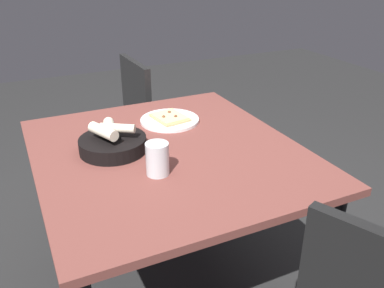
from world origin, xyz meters
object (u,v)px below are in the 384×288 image
at_px(dining_table, 168,163).
at_px(bread_basket, 113,142).
at_px(pizza_plate, 170,119).
at_px(chair_near, 120,125).
at_px(beer_glass, 157,161).

relative_size(dining_table, bread_basket, 4.26).
relative_size(pizza_plate, bread_basket, 1.03).
xyz_separation_m(dining_table, bread_basket, (0.08, 0.20, 0.10)).
relative_size(dining_table, pizza_plate, 4.15).
distance_m(bread_basket, chair_near, 0.91).
relative_size(beer_glass, chair_near, 0.13).
height_order(dining_table, pizza_plate, pizza_plate).
distance_m(pizza_plate, bread_basket, 0.37).
bearing_deg(chair_near, bread_basket, 163.43).
height_order(dining_table, beer_glass, beer_glass).
distance_m(dining_table, pizza_plate, 0.30).
bearing_deg(dining_table, pizza_plate, -24.06).
distance_m(pizza_plate, beer_glass, 0.49).
xyz_separation_m(pizza_plate, bread_basket, (-0.19, 0.32, 0.03)).
height_order(dining_table, bread_basket, bread_basket).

